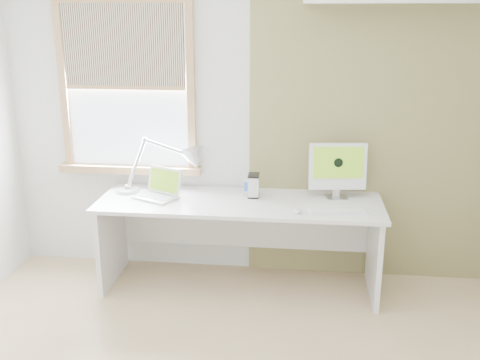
# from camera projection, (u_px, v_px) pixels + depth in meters

# --- Properties ---
(room) EXTENTS (4.04, 3.54, 2.64)m
(room) POSITION_uv_depth(u_px,v_px,m) (217.00, 183.00, 2.80)
(room) COLOR tan
(room) RESTS_ON ground
(accent_wall) EXTENTS (2.00, 0.02, 2.60)m
(accent_wall) POSITION_uv_depth(u_px,v_px,m) (376.00, 122.00, 4.35)
(accent_wall) COLOR olive
(accent_wall) RESTS_ON room
(window) EXTENTS (1.20, 0.14, 1.42)m
(window) POSITION_uv_depth(u_px,v_px,m) (126.00, 88.00, 4.47)
(window) COLOR tan
(window) RESTS_ON room
(desk) EXTENTS (2.20, 0.70, 0.73)m
(desk) POSITION_uv_depth(u_px,v_px,m) (240.00, 222.00, 4.40)
(desk) COLOR silver
(desk) RESTS_ON room
(desk_lamp) EXTENTS (0.81, 0.38, 0.45)m
(desk_lamp) POSITION_uv_depth(u_px,v_px,m) (182.00, 162.00, 4.48)
(desk_lamp) COLOR silver
(desk_lamp) RESTS_ON desk
(laptop) EXTENTS (0.40, 0.37, 0.22)m
(laptop) POSITION_uv_depth(u_px,v_px,m) (160.00, 190.00, 4.36)
(laptop) COLOR silver
(laptop) RESTS_ON desk
(phone_dock) EXTENTS (0.07, 0.07, 0.12)m
(phone_dock) POSITION_uv_depth(u_px,v_px,m) (247.00, 191.00, 4.40)
(phone_dock) COLOR silver
(phone_dock) RESTS_ON desk
(external_drive) EXTENTS (0.09, 0.14, 0.18)m
(external_drive) POSITION_uv_depth(u_px,v_px,m) (254.00, 185.00, 4.36)
(external_drive) COLOR silver
(external_drive) RESTS_ON desk
(imac) EXTENTS (0.45, 0.16, 0.44)m
(imac) POSITION_uv_depth(u_px,v_px,m) (338.00, 168.00, 4.29)
(imac) COLOR silver
(imac) RESTS_ON desk
(keyboard) EXTENTS (0.44, 0.16, 0.02)m
(keyboard) POSITION_uv_depth(u_px,v_px,m) (338.00, 211.00, 4.04)
(keyboard) COLOR white
(keyboard) RESTS_ON desk
(mouse) EXTENTS (0.07, 0.10, 0.03)m
(mouse) POSITION_uv_depth(u_px,v_px,m) (297.00, 211.00, 4.02)
(mouse) COLOR white
(mouse) RESTS_ON desk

